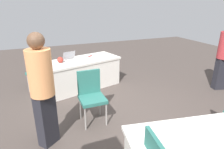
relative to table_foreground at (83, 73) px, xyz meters
name	(u,v)px	position (x,y,z in m)	size (l,w,h in m)	color
ground_plane	(119,121)	(-0.22, 1.81, -0.37)	(14.40, 14.40, 0.00)	#4C423D
table_foreground	(83,73)	(0.00, 0.00, 0.00)	(2.00, 1.23, 0.73)	silver
chair_tucked_right	(91,94)	(0.22, 1.56, 0.17)	(0.44, 0.44, 0.94)	#9E9993
chair_by_pillar	(41,69)	(0.98, -0.23, 0.18)	(0.59, 0.59, 0.96)	#9E9993
person_attendee_browsing	(42,86)	(1.02, 1.92, 0.59)	(0.48, 0.48, 1.72)	#26262D
laptop_silver	(71,59)	(0.26, -0.01, 0.40)	(0.39, 0.37, 0.21)	silver
yarn_ball	(60,60)	(0.53, 0.08, 0.44)	(0.14, 0.14, 0.14)	#B2382D
scissors_red	(90,56)	(-0.27, -0.21, 0.37)	(0.18, 0.04, 0.01)	red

